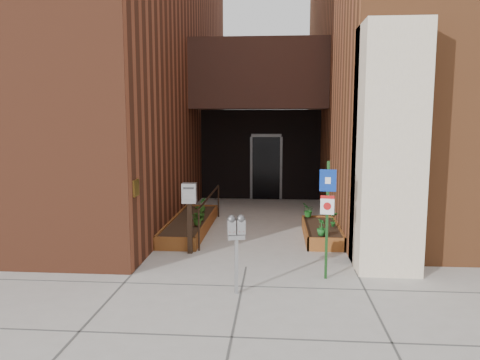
# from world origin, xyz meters

# --- Properties ---
(ground) EXTENTS (80.00, 80.00, 0.00)m
(ground) POSITION_xyz_m (0.00, 0.00, 0.00)
(ground) COLOR #9E9991
(ground) RESTS_ON ground
(architecture) EXTENTS (20.00, 14.60, 10.00)m
(architecture) POSITION_xyz_m (-0.18, 6.89, 4.98)
(architecture) COLOR brown
(architecture) RESTS_ON ground
(planter_left) EXTENTS (0.90, 3.60, 0.30)m
(planter_left) POSITION_xyz_m (-1.55, 2.70, 0.13)
(planter_left) COLOR brown
(planter_left) RESTS_ON ground
(planter_right) EXTENTS (0.80, 2.20, 0.30)m
(planter_right) POSITION_xyz_m (1.60, 2.20, 0.13)
(planter_right) COLOR brown
(planter_right) RESTS_ON ground
(handrail) EXTENTS (0.04, 3.34, 0.90)m
(handrail) POSITION_xyz_m (-1.05, 2.65, 0.75)
(handrail) COLOR black
(handrail) RESTS_ON ground
(parking_meter) EXTENTS (0.30, 0.17, 1.27)m
(parking_meter) POSITION_xyz_m (-0.07, -1.31, 0.98)
(parking_meter) COLOR #969698
(parking_meter) RESTS_ON ground
(sign_post) EXTENTS (0.28, 0.08, 2.04)m
(sign_post) POSITION_xyz_m (1.41, -0.52, 1.26)
(sign_post) COLOR #153B15
(sign_post) RESTS_ON ground
(payment_dropbox) EXTENTS (0.30, 0.23, 1.45)m
(payment_dropbox) POSITION_xyz_m (-1.20, 0.80, 1.05)
(payment_dropbox) COLOR black
(payment_dropbox) RESTS_ON ground
(shrub_left_a) EXTENTS (0.45, 0.45, 0.36)m
(shrub_left_a) POSITION_xyz_m (-1.25, 2.04, 0.48)
(shrub_left_a) COLOR #234F16
(shrub_left_a) RESTS_ON planter_left
(shrub_left_b) EXTENTS (0.26, 0.26, 0.35)m
(shrub_left_b) POSITION_xyz_m (-1.25, 2.54, 0.48)
(shrub_left_b) COLOR #295C1A
(shrub_left_b) RESTS_ON planter_left
(shrub_left_c) EXTENTS (0.23, 0.23, 0.32)m
(shrub_left_c) POSITION_xyz_m (-1.35, 2.71, 0.46)
(shrub_left_c) COLOR #275919
(shrub_left_c) RESTS_ON planter_left
(shrub_left_d) EXTENTS (0.26, 0.26, 0.37)m
(shrub_left_d) POSITION_xyz_m (-1.37, 3.56, 0.48)
(shrub_left_d) COLOR #1B611D
(shrub_left_d) RESTS_ON planter_left
(shrub_right_a) EXTENTS (0.25, 0.25, 0.35)m
(shrub_right_a) POSITION_xyz_m (1.50, 1.30, 0.47)
(shrub_right_a) COLOR #1B5E20
(shrub_right_a) RESTS_ON planter_right
(shrub_right_b) EXTENTS (0.20, 0.20, 0.36)m
(shrub_right_b) POSITION_xyz_m (1.85, 2.12, 0.48)
(shrub_right_b) COLOR #19581C
(shrub_right_b) RESTS_ON planter_right
(shrub_right_c) EXTENTS (0.33, 0.33, 0.34)m
(shrub_right_c) POSITION_xyz_m (1.35, 3.10, 0.47)
(shrub_right_c) COLOR #175318
(shrub_right_c) RESTS_ON planter_right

